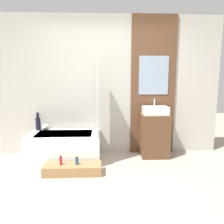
{
  "coord_description": "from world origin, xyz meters",
  "views": [
    {
      "loc": [
        -0.15,
        -2.59,
        1.48
      ],
      "look_at": [
        0.0,
        0.7,
        0.94
      ],
      "focal_mm": 35.0,
      "sensor_mm": 36.0,
      "label": 1
    }
  ],
  "objects_px": {
    "vase_round_light": "(46,127)",
    "bottle_soap_primary": "(61,161)",
    "wooden_step_bench": "(73,169)",
    "bottle_soap_secondary": "(77,161)",
    "sink": "(155,110)",
    "vase_tall_dark": "(38,123)",
    "bathtub": "(65,147)"
  },
  "relations": [
    {
      "from": "vase_round_light",
      "to": "bottle_soap_primary",
      "type": "relative_size",
      "value": 0.84
    },
    {
      "from": "bottle_soap_primary",
      "to": "vase_tall_dark",
      "type": "bearing_deg",
      "value": 123.85
    },
    {
      "from": "wooden_step_bench",
      "to": "bottle_soap_secondary",
      "type": "height_order",
      "value": "bottle_soap_secondary"
    },
    {
      "from": "wooden_step_bench",
      "to": "bottle_soap_primary",
      "type": "distance_m",
      "value": 0.22
    },
    {
      "from": "vase_tall_dark",
      "to": "bottle_soap_secondary",
      "type": "bearing_deg",
      "value": -46.08
    },
    {
      "from": "bathtub",
      "to": "wooden_step_bench",
      "type": "xyz_separation_m",
      "value": [
        0.21,
        -0.56,
        -0.17
      ]
    },
    {
      "from": "sink",
      "to": "wooden_step_bench",
      "type": "bearing_deg",
      "value": -153.95
    },
    {
      "from": "bathtub",
      "to": "sink",
      "type": "relative_size",
      "value": 2.76
    },
    {
      "from": "bottle_soap_secondary",
      "to": "bathtub",
      "type": "bearing_deg",
      "value": 116.01
    },
    {
      "from": "bottle_soap_primary",
      "to": "bathtub",
      "type": "bearing_deg",
      "value": 93.29
    },
    {
      "from": "vase_tall_dark",
      "to": "wooden_step_bench",
      "type": "bearing_deg",
      "value": -48.55
    },
    {
      "from": "vase_round_light",
      "to": "sink",
      "type": "bearing_deg",
      "value": -3.27
    },
    {
      "from": "vase_tall_dark",
      "to": "bottle_soap_primary",
      "type": "bearing_deg",
      "value": -56.15
    },
    {
      "from": "vase_round_light",
      "to": "bottle_soap_secondary",
      "type": "distance_m",
      "value": 1.11
    },
    {
      "from": "vase_tall_dark",
      "to": "bottle_soap_primary",
      "type": "height_order",
      "value": "vase_tall_dark"
    },
    {
      "from": "bottle_soap_primary",
      "to": "bottle_soap_secondary",
      "type": "xyz_separation_m",
      "value": [
        0.24,
        0.0,
        -0.01
      ]
    },
    {
      "from": "bottle_soap_primary",
      "to": "bottle_soap_secondary",
      "type": "bearing_deg",
      "value": 0.0
    },
    {
      "from": "wooden_step_bench",
      "to": "bottle_soap_secondary",
      "type": "relative_size",
      "value": 7.47
    },
    {
      "from": "wooden_step_bench",
      "to": "bottle_soap_secondary",
      "type": "distance_m",
      "value": 0.14
    },
    {
      "from": "vase_tall_dark",
      "to": "bathtub",
      "type": "bearing_deg",
      "value": -26.95
    },
    {
      "from": "vase_tall_dark",
      "to": "bottle_soap_primary",
      "type": "relative_size",
      "value": 2.3
    },
    {
      "from": "bathtub",
      "to": "sink",
      "type": "xyz_separation_m",
      "value": [
        1.64,
        0.14,
        0.62
      ]
    },
    {
      "from": "bottle_soap_primary",
      "to": "bottle_soap_secondary",
      "type": "height_order",
      "value": "bottle_soap_primary"
    },
    {
      "from": "wooden_step_bench",
      "to": "vase_tall_dark",
      "type": "xyz_separation_m",
      "value": [
        -0.73,
        0.83,
        0.55
      ]
    },
    {
      "from": "sink",
      "to": "bottle_soap_secondary",
      "type": "distance_m",
      "value": 1.67
    },
    {
      "from": "wooden_step_bench",
      "to": "vase_round_light",
      "type": "xyz_separation_m",
      "value": [
        -0.59,
        0.81,
        0.48
      ]
    },
    {
      "from": "wooden_step_bench",
      "to": "sink",
      "type": "relative_size",
      "value": 1.96
    },
    {
      "from": "bathtub",
      "to": "bottle_soap_secondary",
      "type": "xyz_separation_m",
      "value": [
        0.27,
        -0.56,
        -0.05
      ]
    },
    {
      "from": "sink",
      "to": "bottle_soap_primary",
      "type": "bearing_deg",
      "value": -156.49
    },
    {
      "from": "bottle_soap_secondary",
      "to": "vase_round_light",
      "type": "bearing_deg",
      "value": 129.02
    },
    {
      "from": "vase_tall_dark",
      "to": "vase_round_light",
      "type": "bearing_deg",
      "value": -6.18
    },
    {
      "from": "wooden_step_bench",
      "to": "vase_tall_dark",
      "type": "distance_m",
      "value": 1.24
    }
  ]
}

